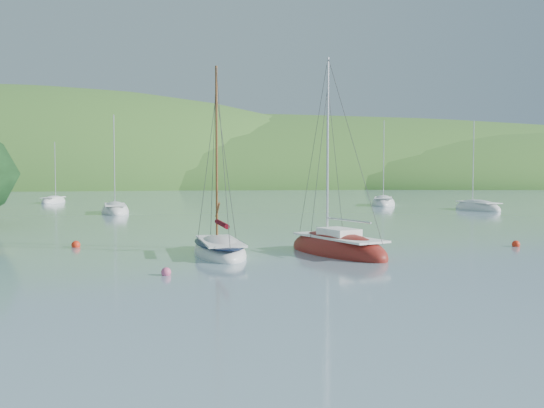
{
  "coord_description": "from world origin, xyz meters",
  "views": [
    {
      "loc": [
        -2.35,
        -21.63,
        4.12
      ],
      "look_at": [
        0.71,
        8.0,
        2.55
      ],
      "focal_mm": 40.0,
      "sensor_mm": 36.0,
      "label": 1
    }
  ],
  "objects": [
    {
      "name": "distant_sloop_b",
      "position": [
        19.2,
        51.87,
        0.19
      ],
      "size": [
        5.08,
        8.6,
        11.59
      ],
      "rotation": [
        0.0,
        0.0,
        -0.29
      ],
      "color": "white",
      "rests_on": "ground"
    },
    {
      "name": "distant_sloop_d",
      "position": [
        26.57,
        41.28,
        0.18
      ],
      "size": [
        3.78,
        7.77,
        10.62
      ],
      "rotation": [
        0.0,
        0.0,
        0.16
      ],
      "color": "white",
      "rests_on": "ground"
    },
    {
      "name": "mooring_buoys",
      "position": [
        -0.43,
        9.29,
        0.12
      ],
      "size": [
        24.7,
        10.16,
        0.48
      ],
      "color": "#DA5580",
      "rests_on": "ground"
    },
    {
      "name": "distant_sloop_c",
      "position": [
        -23.27,
        62.34,
        0.16
      ],
      "size": [
        2.98,
        6.49,
        8.94
      ],
      "rotation": [
        0.0,
        0.0,
        -0.13
      ],
      "color": "white",
      "rests_on": "ground"
    },
    {
      "name": "shoreline_hills",
      "position": [
        -9.66,
        172.42,
        0.0
      ],
      "size": [
        690.0,
        135.0,
        56.0
      ],
      "color": "#2C5F24",
      "rests_on": "ground"
    },
    {
      "name": "distant_sloop_a",
      "position": [
        -11.81,
        40.41,
        0.18
      ],
      "size": [
        3.99,
        7.94,
        10.82
      ],
      "rotation": [
        0.0,
        0.0,
        0.18
      ],
      "color": "white",
      "rests_on": "ground"
    },
    {
      "name": "ground",
      "position": [
        0.0,
        0.0,
        0.0
      ],
      "size": [
        700.0,
        700.0,
        0.0
      ],
      "primitive_type": "plane",
      "color": "gray",
      "rests_on": "ground"
    },
    {
      "name": "daysailer_white",
      "position": [
        -1.87,
        8.58,
        0.23
      ],
      "size": [
        3.31,
        6.9,
        10.19
      ],
      "rotation": [
        0.0,
        0.0,
        0.14
      ],
      "color": "white",
      "rests_on": "ground"
    },
    {
      "name": "sloop_red",
      "position": [
        4.04,
        8.21,
        0.21
      ],
      "size": [
        5.27,
        7.7,
        10.82
      ],
      "rotation": [
        0.0,
        0.0,
        0.42
      ],
      "color": "maroon",
      "rests_on": "ground"
    }
  ]
}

